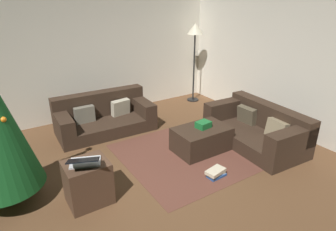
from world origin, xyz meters
name	(u,v)px	position (x,y,z in m)	size (l,w,h in m)	color
ground_plane	(155,195)	(0.00, 0.00, 0.00)	(6.40, 6.40, 0.00)	brown
rear_partition	(74,56)	(0.00, 3.14, 1.30)	(6.40, 0.12, 2.60)	silver
corner_partition	(316,67)	(3.14, 0.00, 1.30)	(0.12, 6.40, 2.60)	silver
couch_left	(104,117)	(0.19, 2.24, 0.27)	(1.79, 0.91, 0.70)	#332319
couch_right	(258,129)	(2.24, 0.29, 0.27)	(1.02, 1.78, 0.66)	#332319
ottoman	(201,139)	(1.26, 0.62, 0.20)	(0.91, 0.59, 0.40)	#332319
gift_box	(203,125)	(1.29, 0.63, 0.45)	(0.23, 0.18, 0.11)	#19662D
tv_remote	(208,124)	(1.43, 0.66, 0.41)	(0.05, 0.16, 0.02)	black
side_table	(88,182)	(-0.75, 0.35, 0.28)	(0.52, 0.44, 0.56)	#4C3323
laptop	(85,161)	(-0.78, 0.30, 0.62)	(0.48, 0.50, 0.18)	silver
book_stack	(216,173)	(0.94, -0.11, 0.06)	(0.32, 0.22, 0.12)	#2D5193
corner_lamp	(195,35)	(2.64, 2.66, 1.56)	(0.36, 0.36, 1.82)	black
area_rug	(201,149)	(1.26, 0.62, 0.00)	(2.60, 2.00, 0.01)	brown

